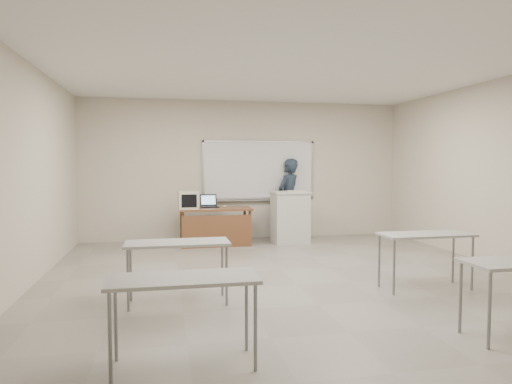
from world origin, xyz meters
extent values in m
cube|color=gray|center=(0.00, 0.00, -0.01)|extent=(7.00, 8.00, 0.01)
cube|color=white|center=(0.30, 3.97, 1.50)|extent=(2.40, 0.03, 1.20)
cube|color=#B7BABC|center=(0.30, 3.97, 2.12)|extent=(2.48, 0.04, 0.04)
cube|color=#B7BABC|center=(0.30, 3.97, 0.88)|extent=(2.48, 0.04, 0.04)
cube|color=#B7BABC|center=(-0.92, 3.97, 1.50)|extent=(0.04, 0.04, 1.28)
cube|color=#B7BABC|center=(1.52, 3.97, 1.50)|extent=(0.04, 0.04, 1.28)
cube|color=#B7BABC|center=(0.30, 3.92, 0.84)|extent=(2.16, 0.07, 0.02)
cube|color=#ACADA7|center=(-1.60, -0.50, 0.71)|extent=(1.20, 0.50, 0.03)
cylinder|color=slate|center=(-2.15, -0.70, 0.35)|extent=(0.03, 0.03, 0.70)
cylinder|color=slate|center=(-1.05, -0.70, 0.35)|extent=(0.03, 0.03, 0.70)
cylinder|color=slate|center=(-2.15, -0.30, 0.35)|extent=(0.03, 0.03, 0.70)
cylinder|color=slate|center=(-1.05, -0.30, 0.35)|extent=(0.03, 0.03, 0.70)
cube|color=#ACADA7|center=(1.60, -0.50, 0.71)|extent=(1.20, 0.50, 0.03)
cylinder|color=slate|center=(1.05, -0.70, 0.35)|extent=(0.03, 0.03, 0.70)
cylinder|color=slate|center=(2.15, -0.70, 0.35)|extent=(0.03, 0.03, 0.70)
cylinder|color=slate|center=(1.05, -0.30, 0.35)|extent=(0.03, 0.03, 0.70)
cylinder|color=slate|center=(2.15, -0.30, 0.35)|extent=(0.03, 0.03, 0.70)
cube|color=#ACADA7|center=(-1.60, -2.20, 0.71)|extent=(1.20, 0.50, 0.03)
cylinder|color=slate|center=(-2.15, -2.40, 0.35)|extent=(0.03, 0.03, 0.70)
cylinder|color=slate|center=(-1.05, -2.40, 0.35)|extent=(0.03, 0.03, 0.70)
cylinder|color=slate|center=(-2.15, -2.00, 0.35)|extent=(0.03, 0.03, 0.70)
cylinder|color=slate|center=(-1.05, -2.00, 0.35)|extent=(0.03, 0.03, 0.70)
cylinder|color=slate|center=(1.05, -2.40, 0.35)|extent=(0.03, 0.03, 0.70)
cylinder|color=slate|center=(1.05, -2.00, 0.35)|extent=(0.03, 0.03, 0.70)
cube|color=brown|center=(-0.74, 3.30, 0.73)|extent=(1.44, 0.72, 0.04)
cube|color=brown|center=(-0.74, 2.96, 0.32)|extent=(1.37, 0.03, 0.63)
cylinder|color=#452B12|center=(-1.40, 3.00, 0.35)|extent=(0.06, 0.06, 0.71)
cylinder|color=#452B12|center=(-0.08, 3.00, 0.35)|extent=(0.06, 0.06, 0.71)
cylinder|color=#452B12|center=(-1.40, 3.60, 0.35)|extent=(0.06, 0.06, 0.71)
cylinder|color=#452B12|center=(-0.08, 3.60, 0.35)|extent=(0.06, 0.06, 0.71)
cube|color=#B6B5AD|center=(0.80, 3.20, 0.51)|extent=(0.72, 0.51, 1.03)
cube|color=#B6B5AD|center=(0.80, 3.20, 1.05)|extent=(0.76, 0.55, 0.04)
cube|color=beige|center=(-1.29, 3.20, 0.92)|extent=(0.37, 0.39, 0.35)
cube|color=beige|center=(-1.29, 2.99, 0.92)|extent=(0.39, 0.04, 0.37)
cube|color=black|center=(-1.29, 2.96, 0.92)|extent=(0.29, 0.01, 0.25)
cube|color=black|center=(-0.84, 3.40, 0.76)|extent=(0.35, 0.25, 0.02)
cube|color=black|center=(-0.84, 3.39, 0.77)|extent=(0.28, 0.15, 0.01)
cube|color=black|center=(-0.84, 3.56, 0.89)|extent=(0.35, 0.07, 0.24)
cube|color=#8DBBE2|center=(-0.84, 3.55, 0.89)|extent=(0.29, 0.05, 0.18)
ellipsoid|color=#ABAEB3|center=(-0.54, 3.35, 0.77)|extent=(0.11, 0.09, 0.03)
cube|color=beige|center=(0.88, 3.08, 1.08)|extent=(0.44, 0.22, 0.02)
imported|color=black|center=(0.95, 3.88, 0.88)|extent=(0.76, 0.73, 1.75)
camera|label=1|loc=(-1.74, -5.85, 1.64)|focal=32.00mm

